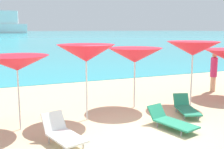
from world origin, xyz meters
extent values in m
cube|color=beige|center=(0.00, 10.00, -0.15)|extent=(50.00, 100.00, 0.30)
cube|color=#2DADBC|center=(0.00, 227.88, 0.01)|extent=(650.00, 440.00, 0.02)
cylinder|color=silver|center=(-3.08, 1.56, 1.03)|extent=(0.04, 0.04, 2.05)
cone|color=red|center=(-3.08, 1.56, 1.95)|extent=(1.79, 1.79, 0.42)
sphere|color=silver|center=(-3.08, 1.56, 2.08)|extent=(0.07, 0.07, 0.07)
cylinder|color=silver|center=(-1.02, 1.66, 1.14)|extent=(0.05, 0.05, 2.28)
cone|color=red|center=(-1.02, 1.66, 2.15)|extent=(1.82, 1.82, 0.54)
sphere|color=silver|center=(-1.02, 1.66, 2.31)|extent=(0.07, 0.07, 0.07)
cylinder|color=silver|center=(1.03, 2.35, 1.04)|extent=(0.05, 0.05, 2.08)
cone|color=red|center=(1.03, 2.35, 1.95)|extent=(2.08, 2.08, 0.53)
sphere|color=silver|center=(1.03, 2.35, 2.11)|extent=(0.07, 0.07, 0.07)
cylinder|color=silver|center=(3.19, 1.80, 1.15)|extent=(0.06, 0.06, 2.30)
cone|color=red|center=(3.19, 1.80, 2.17)|extent=(2.07, 2.07, 0.53)
sphere|color=silver|center=(3.19, 1.80, 2.33)|extent=(0.07, 0.07, 0.07)
cube|color=white|center=(-2.12, -0.14, 0.24)|extent=(0.90, 1.23, 0.05)
cube|color=white|center=(-2.31, 0.52, 0.47)|extent=(0.66, 0.45, 0.49)
cylinder|color=gray|center=(-1.77, -0.39, 0.11)|extent=(0.04, 0.04, 0.22)
cylinder|color=gray|center=(-2.49, 0.20, 0.11)|extent=(0.04, 0.04, 0.22)
cylinder|color=gray|center=(-1.98, 0.35, 0.11)|extent=(0.04, 0.04, 0.22)
cube|color=#268C66|center=(1.06, -0.21, 0.19)|extent=(0.91, 1.37, 0.05)
cube|color=#268C66|center=(0.87, 0.52, 0.37)|extent=(0.63, 0.44, 0.40)
cylinder|color=gray|center=(0.92, -0.67, 0.08)|extent=(0.04, 0.04, 0.16)
cylinder|color=gray|center=(1.41, -0.54, 0.08)|extent=(0.04, 0.04, 0.16)
cylinder|color=gray|center=(0.69, 0.18, 0.08)|extent=(0.04, 0.04, 0.16)
cylinder|color=gray|center=(1.19, 0.31, 0.08)|extent=(0.04, 0.04, 0.16)
cube|color=#268C66|center=(2.19, 0.70, 0.19)|extent=(0.91, 1.29, 0.05)
cube|color=#268C66|center=(2.41, 1.36, 0.40)|extent=(0.59, 0.41, 0.42)
cylinder|color=gray|center=(1.85, 0.42, 0.08)|extent=(0.04, 0.04, 0.17)
cylinder|color=gray|center=(2.31, 0.27, 0.08)|extent=(0.04, 0.04, 0.17)
cylinder|color=gray|center=(2.10, 1.20, 0.08)|extent=(0.04, 0.04, 0.17)
cylinder|color=gray|center=(2.56, 1.05, 0.08)|extent=(0.04, 0.04, 0.17)
cylinder|color=#DBAA84|center=(5.64, 3.28, 0.35)|extent=(0.23, 0.23, 0.70)
cylinder|color=#D83372|center=(5.64, 3.28, 1.15)|extent=(0.31, 0.31, 0.90)
sphere|color=#DBAA84|center=(5.64, 3.28, 1.70)|extent=(0.23, 0.23, 0.23)
camera|label=1|loc=(-3.56, -6.49, 2.88)|focal=44.03mm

